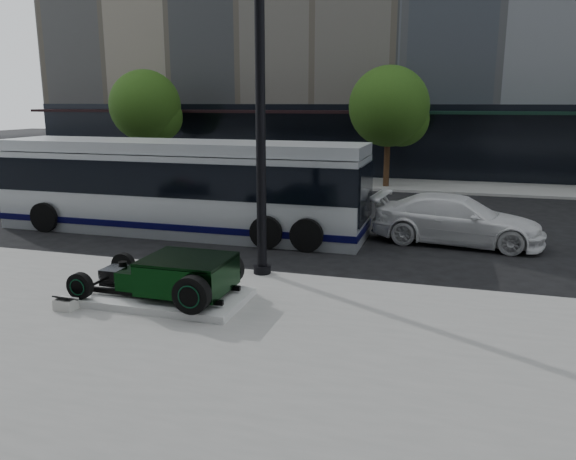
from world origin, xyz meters
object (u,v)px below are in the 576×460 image
(lamppost, at_px, (261,126))
(transit_bus, at_px, (180,186))
(white_sedan, at_px, (457,220))
(hot_rod, at_px, (178,275))

(lamppost, height_order, transit_bus, lamppost)
(white_sedan, bearing_deg, lamppost, 143.45)
(hot_rod, height_order, transit_bus, transit_bus)
(white_sedan, bearing_deg, transit_bus, 101.78)
(hot_rod, height_order, lamppost, lamppost)
(lamppost, relative_size, transit_bus, 0.62)
(transit_bus, bearing_deg, hot_rod, -63.25)
(lamppost, xyz_separation_m, white_sedan, (4.44, 4.86, -2.88))
(lamppost, xyz_separation_m, transit_bus, (-4.17, 3.97, -2.11))
(hot_rod, relative_size, white_sedan, 0.65)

